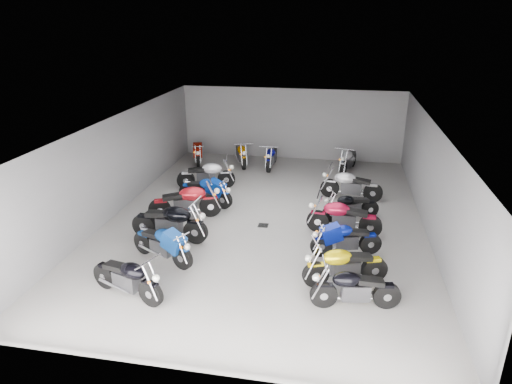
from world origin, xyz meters
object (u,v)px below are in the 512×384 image
(drain_grate, at_px, (263,225))
(motorcycle_right_a, at_px, (354,289))
(motorcycle_left_a, at_px, (127,278))
(motorcycle_back_a, at_px, (198,152))
(motorcycle_right_d, at_px, (343,218))
(motorcycle_back_e, at_px, (348,160))
(motorcycle_right_b, at_px, (344,265))
(motorcycle_left_e, at_px, (206,191))
(motorcycle_back_c, at_px, (271,157))
(motorcycle_left_d, at_px, (186,202))
(motorcycle_back_b, at_px, (241,154))
(motorcycle_left_f, at_px, (207,175))
(motorcycle_right_e, at_px, (350,206))
(motorcycle_right_f, at_px, (350,185))
(motorcycle_left_b, at_px, (163,244))
(motorcycle_left_c, at_px, (170,222))
(motorcycle_right_c, at_px, (345,239))

(drain_grate, height_order, motorcycle_right_a, motorcycle_right_a)
(motorcycle_left_a, distance_m, motorcycle_back_a, 10.54)
(motorcycle_right_d, xyz_separation_m, motorcycle_back_e, (0.17, 6.07, -0.02))
(motorcycle_right_b, bearing_deg, motorcycle_back_a, 16.59)
(motorcycle_left_e, xyz_separation_m, motorcycle_back_c, (1.61, 4.61, -0.02))
(motorcycle_left_d, relative_size, motorcycle_right_d, 1.00)
(motorcycle_back_b, bearing_deg, motorcycle_left_a, 66.77)
(drain_grate, distance_m, motorcycle_back_c, 5.96)
(motorcycle_left_f, bearing_deg, motorcycle_back_b, 154.01)
(motorcycle_right_e, distance_m, motorcycle_back_a, 8.36)
(motorcycle_left_d, distance_m, motorcycle_back_a, 6.06)
(drain_grate, bearing_deg, motorcycle_back_e, 66.09)
(drain_grate, xyz_separation_m, motorcycle_right_f, (2.70, 2.77, 0.53))
(motorcycle_back_c, bearing_deg, motorcycle_left_b, 79.92)
(motorcycle_right_d, xyz_separation_m, motorcycle_right_e, (0.22, 1.11, -0.08))
(motorcycle_left_c, xyz_separation_m, motorcycle_back_b, (0.49, 7.51, -0.07))
(motorcycle_left_b, xyz_separation_m, motorcycle_right_e, (4.96, 3.66, -0.04))
(motorcycle_left_d, xyz_separation_m, motorcycle_back_b, (0.54, 5.94, -0.07))
(motorcycle_left_c, bearing_deg, motorcycle_right_e, 119.77)
(motorcycle_left_f, distance_m, motorcycle_back_a, 3.33)
(motorcycle_right_f, distance_m, motorcycle_back_c, 4.59)
(motorcycle_back_c, bearing_deg, motorcycle_right_e, 124.70)
(motorcycle_back_c, bearing_deg, motorcycle_left_e, 71.41)
(motorcycle_right_c, xyz_separation_m, motorcycle_right_d, (-0.07, 1.30, 0.06))
(motorcycle_back_b, bearing_deg, motorcycle_right_a, 94.80)
(motorcycle_left_d, distance_m, motorcycle_back_c, 6.11)
(motorcycle_left_d, relative_size, motorcycle_back_a, 1.10)
(motorcycle_left_a, bearing_deg, motorcycle_left_f, -158.08)
(motorcycle_right_a, relative_size, motorcycle_back_e, 0.96)
(motorcycle_left_d, bearing_deg, motorcycle_left_e, 143.97)
(drain_grate, distance_m, motorcycle_right_a, 4.78)
(motorcycle_back_e, bearing_deg, motorcycle_left_d, 63.46)
(motorcycle_back_c, bearing_deg, drain_grate, 96.90)
(motorcycle_right_c, bearing_deg, motorcycle_right_d, -13.33)
(motorcycle_right_c, height_order, motorcycle_right_e, motorcycle_right_c)
(motorcycle_back_b, relative_size, motorcycle_back_c, 0.97)
(motorcycle_right_e, distance_m, motorcycle_right_f, 1.80)
(motorcycle_left_d, relative_size, motorcycle_back_e, 1.06)
(motorcycle_left_c, height_order, motorcycle_left_d, motorcycle_left_c)
(motorcycle_right_a, height_order, motorcycle_back_e, motorcycle_back_e)
(motorcycle_left_e, bearing_deg, motorcycle_right_f, 122.89)
(motorcycle_left_d, xyz_separation_m, motorcycle_right_e, (5.25, 0.86, -0.10))
(motorcycle_left_f, height_order, motorcycle_right_e, motorcycle_left_f)
(drain_grate, height_order, motorcycle_back_b, motorcycle_back_b)
(motorcycle_right_d, xyz_separation_m, motorcycle_back_b, (-4.49, 6.19, -0.04))
(motorcycle_left_c, relative_size, motorcycle_back_e, 1.12)
(motorcycle_left_b, relative_size, motorcycle_right_a, 0.97)
(motorcycle_left_b, relative_size, motorcycle_right_b, 0.95)
(motorcycle_right_f, relative_size, motorcycle_back_c, 1.08)
(motorcycle_right_b, bearing_deg, motorcycle_right_a, 174.09)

